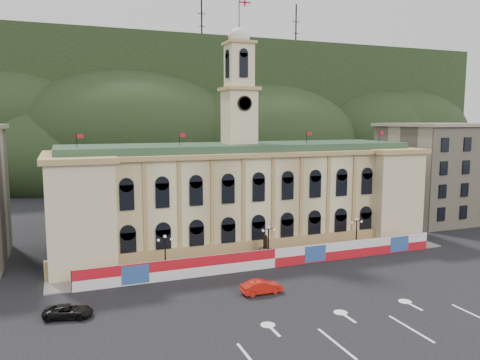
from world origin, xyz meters
name	(u,v)px	position (x,y,z in m)	size (l,w,h in m)	color
ground	(338,311)	(0.00, 0.00, 0.00)	(260.00, 260.00, 0.00)	black
lane_markings	(368,331)	(0.00, -5.00, 0.00)	(26.00, 10.00, 0.02)	white
hill_ridge	(140,119)	(0.03, 121.99, 19.48)	(230.00, 80.00, 64.00)	black
city_hall	(240,194)	(0.00, 27.63, 7.85)	(56.20, 17.60, 37.10)	beige
side_building_right	(442,171)	(43.00, 30.93, 9.33)	(21.00, 17.00, 18.60)	tan
hoarding_fence	(275,258)	(0.06, 15.07, 1.25)	(50.00, 0.44, 2.50)	red
pavement	(266,261)	(0.00, 17.75, 0.08)	(56.00, 5.50, 0.16)	slate
statue	(265,253)	(0.00, 18.00, 1.19)	(1.40, 1.40, 3.72)	#595651
lamp_left	(165,251)	(-14.00, 17.00, 3.07)	(1.96, 0.44, 5.15)	black
lamp_center	(268,241)	(0.00, 17.00, 3.07)	(1.96, 0.44, 5.15)	black
lamp_right	(356,232)	(14.00, 17.00, 3.07)	(1.96, 0.44, 5.15)	black
red_sedan	(262,287)	(-5.34, 7.08, 0.77)	(4.66, 1.66, 1.53)	red
black_suv	(68,311)	(-25.50, 7.92, 0.65)	(5.05, 3.25, 1.30)	black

